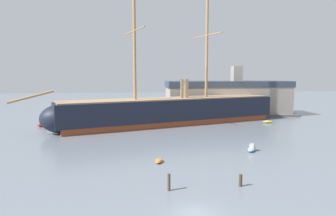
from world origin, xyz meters
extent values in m
plane|color=slate|center=(0.00, 0.00, 0.00)|extent=(400.00, 400.00, 0.00)
cube|color=brown|center=(4.81, 52.96, 0.78)|extent=(59.46, 27.04, 1.55)
cube|color=black|center=(4.81, 52.96, 4.33)|extent=(61.94, 28.16, 5.55)
ellipsoid|color=black|center=(-22.35, 44.08, 3.55)|extent=(13.23, 11.45, 7.10)
ellipsoid|color=black|center=(31.97, 61.84, 3.55)|extent=(13.23, 11.45, 7.10)
cube|color=#9E7F5B|center=(4.81, 52.96, 7.27)|extent=(60.53, 27.07, 0.33)
cylinder|color=#A37A4C|center=(-5.53, 49.58, 21.52)|extent=(0.78, 0.78, 28.84)
cylinder|color=#A37A4C|center=(-5.53, 49.58, 24.98)|extent=(4.93, 14.27, 0.31)
cylinder|color=#A37A4C|center=(15.14, 56.33, 21.52)|extent=(0.78, 0.78, 28.84)
cylinder|color=#A37A4C|center=(15.14, 56.33, 24.98)|extent=(4.93, 14.27, 0.31)
cylinder|color=#A37A4C|center=(-28.98, 41.91, 8.90)|extent=(9.51, 3.58, 2.95)
cylinder|color=tan|center=(8.35, 54.11, 9.87)|extent=(2.22, 2.22, 5.55)
ellipsoid|color=orange|center=(-2.17, 17.71, 0.28)|extent=(1.65, 2.59, 0.57)
cube|color=#B2ADA3|center=(-2.17, 17.71, 0.50)|extent=(0.92, 0.45, 0.09)
ellipsoid|color=#7FB2D6|center=(15.25, 22.63, 0.36)|extent=(2.77, 3.28, 0.72)
cube|color=#B2ADA3|center=(15.37, 22.81, 0.94)|extent=(1.22, 1.25, 0.72)
ellipsoid|color=#B22D28|center=(-30.15, 54.31, 0.49)|extent=(3.52, 4.50, 0.97)
cube|color=#4C4C51|center=(-30.29, 54.05, 1.27)|extent=(1.60, 1.66, 0.97)
ellipsoid|color=gold|center=(32.40, 52.23, 0.35)|extent=(3.00, 1.43, 0.69)
cube|color=beige|center=(32.40, 52.23, 0.61)|extent=(0.32, 1.10, 0.11)
ellipsoid|color=gold|center=(2.71, 62.26, 0.48)|extent=(2.53, 4.35, 0.95)
cube|color=#4C4C51|center=(2.77, 62.53, 1.24)|extent=(1.35, 1.45, 0.95)
cylinder|color=#4C3D2D|center=(-1.97, 6.17, 1.05)|extent=(0.37, 0.37, 2.10)
cylinder|color=#423323|center=(7.08, 6.48, 0.76)|extent=(0.41, 0.41, 1.53)
cube|color=#565659|center=(25.99, 69.50, 0.40)|extent=(45.17, 14.77, 0.80)
cube|color=gray|center=(25.99, 69.50, 5.23)|extent=(41.06, 12.31, 8.86)
cube|color=#333D4C|center=(25.99, 69.50, 10.67)|extent=(41.89, 12.55, 2.02)
cube|color=gray|center=(29.01, 69.50, 14.21)|extent=(3.20, 3.20, 5.05)
camera|label=1|loc=(-6.13, -27.66, 13.89)|focal=31.54mm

